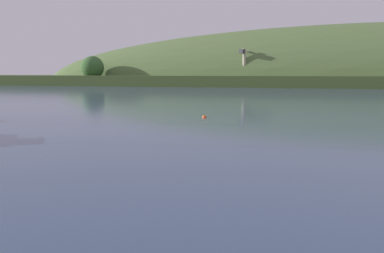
{
  "coord_description": "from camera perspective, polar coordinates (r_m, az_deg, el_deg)",
  "views": [
    {
      "loc": [
        22.16,
        -4.89,
        7.04
      ],
      "look_at": [
        6.43,
        36.06,
        1.21
      ],
      "focal_mm": 37.91,
      "sensor_mm": 36.0,
      "label": 1
    }
  ],
  "objects": [
    {
      "name": "dockside_crane",
      "position": [
        209.74,
        7.4,
        8.1
      ],
      "size": [
        7.09,
        12.58,
        19.13
      ],
      "rotation": [
        0.0,
        0.0,
        1.15
      ],
      "color": "#4C4C51",
      "rests_on": "ground"
    },
    {
      "name": "far_shoreline_hill",
      "position": [
        238.97,
        25.19,
        5.23
      ],
      "size": [
        544.58,
        135.75,
        66.75
      ],
      "rotation": [
        0.0,
        0.0,
        0.1
      ],
      "color": "#3C4E24",
      "rests_on": "ground"
    },
    {
      "name": "mooring_buoy_midchannel",
      "position": [
        64.22,
        1.75,
        1.28
      ],
      "size": [
        0.75,
        0.75,
        0.83
      ],
      "color": "#EA5B19",
      "rests_on": "ground"
    }
  ]
}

